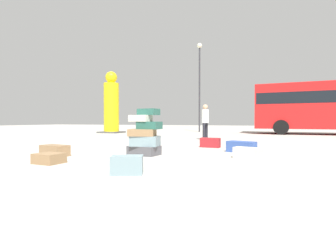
% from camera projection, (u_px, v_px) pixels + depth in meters
% --- Properties ---
extents(ground_plane, '(80.00, 80.00, 0.00)m').
position_uv_depth(ground_plane, '(148.00, 154.00, 6.46)').
color(ground_plane, '#ADA89E').
extents(suitcase_tower, '(0.81, 0.65, 1.15)m').
position_uv_depth(suitcase_tower, '(145.00, 136.00, 6.30)').
color(suitcase_tower, '#4C4C51').
rests_on(suitcase_tower, ground).
extents(suitcase_cream_left_side, '(0.66, 0.46, 0.25)m').
position_uv_depth(suitcase_cream_left_side, '(248.00, 153.00, 5.73)').
color(suitcase_cream_left_side, beige).
rests_on(suitcase_cream_left_side, ground).
extents(suitcase_brown_foreground_far, '(0.55, 0.47, 0.20)m').
position_uv_depth(suitcase_brown_foreground_far, '(49.00, 158.00, 5.08)').
color(suitcase_brown_foreground_far, olive).
rests_on(suitcase_brown_foreground_far, ground).
extents(suitcase_slate_behind_tower, '(0.58, 0.47, 0.30)m').
position_uv_depth(suitcase_slate_behind_tower, '(127.00, 165.00, 4.07)').
color(suitcase_slate_behind_tower, gray).
rests_on(suitcase_slate_behind_tower, ground).
extents(suitcase_brown_right_side, '(0.75, 0.47, 0.26)m').
position_uv_depth(suitcase_brown_right_side, '(55.00, 151.00, 6.14)').
color(suitcase_brown_right_side, olive).
rests_on(suitcase_brown_right_side, ground).
extents(suitcase_maroon_upright_blue, '(0.63, 0.34, 0.30)m').
position_uv_depth(suitcase_maroon_upright_blue, '(210.00, 143.00, 8.12)').
color(suitcase_maroon_upright_blue, maroon).
rests_on(suitcase_maroon_upright_blue, ground).
extents(suitcase_navy_white_trunk, '(0.82, 0.61, 0.30)m').
position_uv_depth(suitcase_navy_white_trunk, '(241.00, 147.00, 6.84)').
color(suitcase_navy_white_trunk, '#334F99').
rests_on(suitcase_navy_white_trunk, ground).
extents(person_bearded_onlooker, '(0.30, 0.33, 1.57)m').
position_uv_depth(person_bearded_onlooker, '(205.00, 119.00, 11.10)').
color(person_bearded_onlooker, black).
rests_on(person_bearded_onlooker, ground).
extents(yellow_dummy_statue, '(1.46, 1.46, 4.28)m').
position_uv_depth(yellow_dummy_statue, '(111.00, 106.00, 17.76)').
color(yellow_dummy_statue, yellow).
rests_on(yellow_dummy_statue, ground).
extents(parked_bus, '(8.91, 3.14, 3.15)m').
position_uv_depth(parked_bus, '(332.00, 105.00, 15.48)').
color(parked_bus, red).
rests_on(parked_bus, ground).
extents(lamp_post, '(0.36, 0.36, 6.69)m').
position_uv_depth(lamp_post, '(200.00, 75.00, 19.16)').
color(lamp_post, '#333338').
rests_on(lamp_post, ground).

